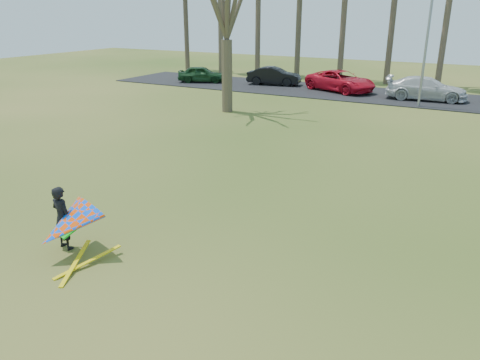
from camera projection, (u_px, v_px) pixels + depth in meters
The scene contains 8 objects.
ground at pixel (204, 241), 12.54m from camera, with size 100.00×100.00×0.00m, color #204A10.
parking_strip at pixel (396, 97), 33.13m from camera, with size 46.00×7.00×0.06m, color black.
streetlight at pixel (431, 34), 28.16m from camera, with size 2.28×0.18×8.00m.
car_0 at pixel (202, 74), 39.38m from camera, with size 1.58×3.93×1.34m, color #183D1D.
car_1 at pixel (274, 76), 37.98m from camera, with size 1.50×4.30×1.42m, color black.
car_2 at pixel (340, 81), 34.97m from camera, with size 2.52×5.48×1.52m, color red.
car_3 at pixel (426, 89), 31.59m from camera, with size 2.14×5.26×1.53m, color silver.
kite_flyer at pixel (67, 224), 11.54m from camera, with size 2.13×2.39×2.02m.
Camera 1 is at (6.23, -9.38, 5.83)m, focal length 35.00 mm.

